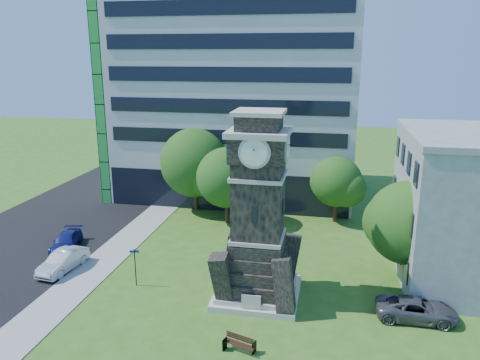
% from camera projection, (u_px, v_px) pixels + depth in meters
% --- Properties ---
extents(ground, '(160.00, 160.00, 0.00)m').
position_uv_depth(ground, '(206.00, 306.00, 29.62)').
color(ground, '#315D1A').
rests_on(ground, ground).
extents(sidewalk, '(3.00, 70.00, 0.06)m').
position_uv_depth(sidewalk, '(104.00, 260.00, 36.15)').
color(sidewalk, gray).
rests_on(sidewalk, ground).
extents(street, '(14.00, 80.00, 0.02)m').
position_uv_depth(street, '(7.00, 252.00, 37.77)').
color(street, black).
rests_on(street, ground).
extents(clock_tower, '(5.40, 5.40, 12.22)m').
position_uv_depth(clock_tower, '(258.00, 220.00, 29.57)').
color(clock_tower, beige).
rests_on(clock_tower, ground).
extents(office_tall, '(26.20, 15.11, 28.60)m').
position_uv_depth(office_tall, '(238.00, 66.00, 50.98)').
color(office_tall, silver).
rests_on(office_tall, ground).
extents(car_street_mid, '(2.03, 4.58, 1.46)m').
position_uv_depth(car_street_mid, '(63.00, 261.00, 34.36)').
color(car_street_mid, '#AFB3B7').
rests_on(car_street_mid, ground).
extents(car_street_north, '(2.75, 4.68, 1.27)m').
position_uv_depth(car_street_north, '(66.00, 241.00, 38.26)').
color(car_street_north, navy).
rests_on(car_street_north, ground).
extents(car_east_lot, '(4.78, 2.22, 1.32)m').
position_uv_depth(car_east_lot, '(416.00, 309.00, 28.01)').
color(car_east_lot, '#4F4F54').
rests_on(car_east_lot, ground).
extents(park_bench, '(1.71, 0.46, 0.89)m').
position_uv_depth(park_bench, '(240.00, 343.00, 25.07)').
color(park_bench, black).
rests_on(park_bench, ground).
extents(street_sign, '(0.65, 0.06, 2.69)m').
position_uv_depth(street_sign, '(135.00, 263.00, 31.86)').
color(street_sign, black).
rests_on(street_sign, ground).
extents(tree_nw, '(7.66, 6.97, 8.43)m').
position_uv_depth(tree_nw, '(196.00, 164.00, 46.86)').
color(tree_nw, '#332114').
rests_on(tree_nw, ground).
extents(tree_nc, '(6.18, 5.62, 7.26)m').
position_uv_depth(tree_nc, '(227.00, 179.00, 43.14)').
color(tree_nc, '#332114').
rests_on(tree_nc, ground).
extents(tree_ne, '(5.23, 4.76, 6.33)m').
position_uv_depth(tree_ne, '(337.00, 183.00, 43.66)').
color(tree_ne, '#332114').
rests_on(tree_ne, ground).
extents(tree_east, '(6.30, 5.73, 7.30)m').
position_uv_depth(tree_east, '(410.00, 225.00, 31.60)').
color(tree_east, '#332114').
rests_on(tree_east, ground).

